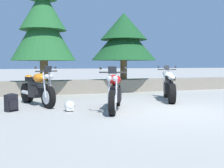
# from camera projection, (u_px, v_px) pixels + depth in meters

# --- Properties ---
(ground_plane) EXTENTS (120.00, 120.00, 0.00)m
(ground_plane) POSITION_uv_depth(u_px,v_px,m) (173.00, 111.00, 6.70)
(ground_plane) COLOR #A3A099
(stone_wall) EXTENTS (36.00, 0.80, 0.55)m
(stone_wall) POSITION_uv_depth(u_px,v_px,m) (115.00, 86.00, 11.24)
(stone_wall) COLOR gray
(stone_wall) RESTS_ON ground
(motorcycle_orange_near_left) EXTENTS (1.06, 1.95, 1.18)m
(motorcycle_orange_near_left) POSITION_uv_depth(u_px,v_px,m) (37.00, 89.00, 7.59)
(motorcycle_orange_near_left) COLOR black
(motorcycle_orange_near_left) RESTS_ON ground
(motorcycle_red_centre) EXTENTS (1.05, 1.96, 1.18)m
(motorcycle_red_centre) POSITION_uv_depth(u_px,v_px,m) (115.00, 92.00, 6.76)
(motorcycle_red_centre) COLOR black
(motorcycle_red_centre) RESTS_ON ground
(motorcycle_white_far_right) EXTENTS (1.04, 1.96, 1.18)m
(motorcycle_white_far_right) POSITION_uv_depth(u_px,v_px,m) (169.00, 86.00, 8.63)
(motorcycle_white_far_right) COLOR black
(motorcycle_white_far_right) RESTS_ON ground
(rider_backpack) EXTENTS (0.35, 0.34, 0.47)m
(rider_backpack) POSITION_uv_depth(u_px,v_px,m) (11.00, 102.00, 6.63)
(rider_backpack) COLOR black
(rider_backpack) RESTS_ON ground
(rider_helmet) EXTENTS (0.28, 0.28, 0.28)m
(rider_helmet) POSITION_uv_depth(u_px,v_px,m) (70.00, 106.00, 6.65)
(rider_helmet) COLOR silver
(rider_helmet) RESTS_ON ground
(pine_tree_mid_left) EXTENTS (2.50, 2.50, 4.13)m
(pine_tree_mid_left) POSITION_uv_depth(u_px,v_px,m) (43.00, 25.00, 10.00)
(pine_tree_mid_left) COLOR brown
(pine_tree_mid_left) RESTS_ON stone_wall
(pine_tree_mid_right) EXTENTS (2.86, 2.86, 2.92)m
(pine_tree_mid_right) POSITION_uv_depth(u_px,v_px,m) (124.00, 38.00, 11.29)
(pine_tree_mid_right) COLOR brown
(pine_tree_mid_right) RESTS_ON stone_wall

